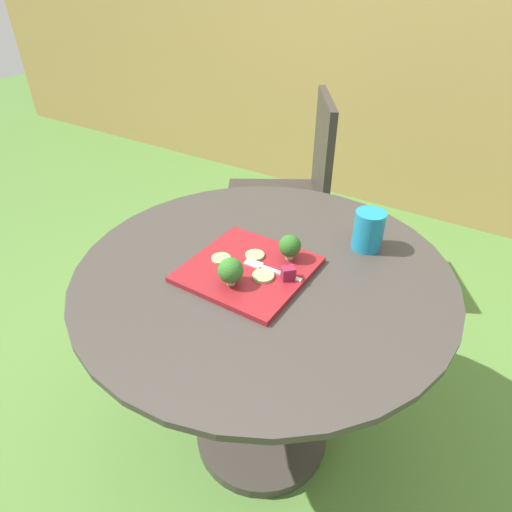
{
  "coord_description": "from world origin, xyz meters",
  "views": [
    {
      "loc": [
        0.46,
        -0.74,
        1.34
      ],
      "look_at": [
        -0.01,
        -0.02,
        0.75
      ],
      "focal_mm": 30.08,
      "sensor_mm": 36.0,
      "label": 1
    }
  ],
  "objects_px": {
    "salad_plate": "(248,269)",
    "patio_chair": "(295,184)",
    "fork": "(267,268)",
    "drinking_glass": "(368,232)"
  },
  "relations": [
    {
      "from": "patio_chair",
      "to": "fork",
      "type": "relative_size",
      "value": 5.83
    },
    {
      "from": "salad_plate",
      "to": "patio_chair",
      "type": "bearing_deg",
      "value": 110.71
    },
    {
      "from": "patio_chair",
      "to": "fork",
      "type": "xyz_separation_m",
      "value": [
        0.37,
        -0.85,
        0.2
      ]
    },
    {
      "from": "patio_chair",
      "to": "salad_plate",
      "type": "height_order",
      "value": "patio_chair"
    },
    {
      "from": "patio_chair",
      "to": "drinking_glass",
      "type": "xyz_separation_m",
      "value": [
        0.53,
        -0.6,
        0.23
      ]
    },
    {
      "from": "salad_plate",
      "to": "drinking_glass",
      "type": "bearing_deg",
      "value": 52.22
    },
    {
      "from": "patio_chair",
      "to": "fork",
      "type": "height_order",
      "value": "patio_chair"
    },
    {
      "from": "drinking_glass",
      "to": "fork",
      "type": "distance_m",
      "value": 0.29
    },
    {
      "from": "salad_plate",
      "to": "fork",
      "type": "bearing_deg",
      "value": 20.88
    },
    {
      "from": "patio_chair",
      "to": "drinking_glass",
      "type": "relative_size",
      "value": 8.52
    }
  ]
}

